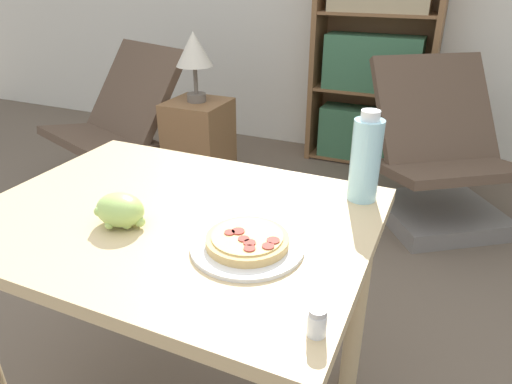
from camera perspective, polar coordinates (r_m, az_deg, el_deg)
The scene contains 10 objects.
dining_table at distance 1.26m, azimuth -9.84°, elevation -7.52°, with size 1.01×0.75×0.75m.
pizza_on_plate at distance 1.03m, azimuth -1.08°, elevation -6.36°, with size 0.26×0.26×0.04m.
grape_bunch at distance 1.15m, azimuth -16.57°, elevation -2.20°, with size 0.13×0.10×0.08m.
drink_bottle at distance 1.23m, azimuth 13.54°, elevation 4.05°, with size 0.08×0.08×0.25m.
salt_shaker at distance 0.81m, azimuth 7.64°, elevation -15.77°, with size 0.03×0.03×0.06m.
lounge_chair_near at distance 3.10m, azimuth -16.89°, elevation 5.70°, with size 0.85×0.94×0.88m.
lounge_chair_far at distance 2.75m, azimuth 21.97°, elevation 2.21°, with size 0.93×1.00×0.88m.
bookshelf at distance 3.37m, azimuth 14.43°, elevation 15.71°, with size 0.83×0.30×1.58m.
side_table at distance 2.83m, azimuth -7.05°, elevation 5.16°, with size 0.34×0.34×0.61m.
table_lamp at distance 2.68m, azimuth -7.76°, elevation 16.91°, with size 0.21×0.21×0.39m.
Camera 1 is at (0.73, -0.83, 1.32)m, focal length 32.00 mm.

